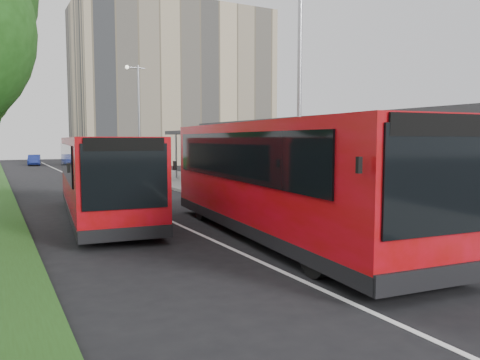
{
  "coord_description": "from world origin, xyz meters",
  "views": [
    {
      "loc": [
        -5.42,
        -11.61,
        2.84
      ],
      "look_at": [
        1.79,
        1.89,
        1.5
      ],
      "focal_mm": 35.0,
      "sensor_mm": 36.0,
      "label": 1
    }
  ],
  "objects_px": {
    "bus_second": "(103,177)",
    "car_near": "(72,163)",
    "lamp_post_near": "(297,85)",
    "litter_bin": "(228,185)",
    "car_far": "(34,160)",
    "bollard": "(155,171)",
    "lamp_post_far": "(138,113)",
    "bus_main": "(282,179)"
  },
  "relations": [
    {
      "from": "bus_second",
      "to": "car_near",
      "type": "distance_m",
      "value": 31.62
    },
    {
      "from": "lamp_post_near",
      "to": "litter_bin",
      "type": "height_order",
      "value": "lamp_post_near"
    },
    {
      "from": "lamp_post_near",
      "to": "car_far",
      "type": "bearing_deg",
      "value": 97.32
    },
    {
      "from": "bollard",
      "to": "car_far",
      "type": "bearing_deg",
      "value": 103.21
    },
    {
      "from": "litter_bin",
      "to": "bollard",
      "type": "height_order",
      "value": "bollard"
    },
    {
      "from": "lamp_post_far",
      "to": "bus_main",
      "type": "xyz_separation_m",
      "value": [
        -2.21,
        -22.45,
        -3.03
      ]
    },
    {
      "from": "bollard",
      "to": "car_near",
      "type": "height_order",
      "value": "bollard"
    },
    {
      "from": "bus_main",
      "to": "bus_second",
      "type": "distance_m",
      "value": 6.96
    },
    {
      "from": "lamp_post_far",
      "to": "bus_second",
      "type": "xyz_separation_m",
      "value": [
        -6.02,
        -16.63,
        -3.23
      ]
    },
    {
      "from": "car_near",
      "to": "bollard",
      "type": "bearing_deg",
      "value": -94.79
    },
    {
      "from": "bus_second",
      "to": "bollard",
      "type": "xyz_separation_m",
      "value": [
        6.39,
        14.01,
        -0.83
      ]
    },
    {
      "from": "litter_bin",
      "to": "car_near",
      "type": "distance_m",
      "value": 27.95
    },
    {
      "from": "bus_second",
      "to": "bollard",
      "type": "bearing_deg",
      "value": 70.99
    },
    {
      "from": "lamp_post_far",
      "to": "bus_main",
      "type": "relative_size",
      "value": 0.67
    },
    {
      "from": "lamp_post_far",
      "to": "car_far",
      "type": "distance_m",
      "value": 22.85
    },
    {
      "from": "lamp_post_near",
      "to": "bollard",
      "type": "relative_size",
      "value": 7.81
    },
    {
      "from": "bus_main",
      "to": "bollard",
      "type": "xyz_separation_m",
      "value": [
        2.58,
        19.83,
        -1.03
      ]
    },
    {
      "from": "litter_bin",
      "to": "bollard",
      "type": "xyz_separation_m",
      "value": [
        -0.44,
        10.36,
        0.1
      ]
    },
    {
      "from": "lamp_post_far",
      "to": "car_near",
      "type": "height_order",
      "value": "lamp_post_far"
    },
    {
      "from": "lamp_post_far",
      "to": "bus_main",
      "type": "distance_m",
      "value": 22.76
    },
    {
      "from": "car_near",
      "to": "lamp_post_near",
      "type": "bearing_deg",
      "value": -99.99
    },
    {
      "from": "bus_second",
      "to": "litter_bin",
      "type": "bearing_deg",
      "value": 33.64
    },
    {
      "from": "bus_main",
      "to": "bus_second",
      "type": "bearing_deg",
      "value": 128.5
    },
    {
      "from": "car_near",
      "to": "car_far",
      "type": "relative_size",
      "value": 0.85
    },
    {
      "from": "lamp_post_far",
      "to": "car_near",
      "type": "relative_size",
      "value": 2.67
    },
    {
      "from": "lamp_post_near",
      "to": "bus_main",
      "type": "xyz_separation_m",
      "value": [
        -2.21,
        -2.45,
        -3.03
      ]
    },
    {
      "from": "lamp_post_far",
      "to": "lamp_post_near",
      "type": "bearing_deg",
      "value": -90.0
    },
    {
      "from": "bus_main",
      "to": "bus_second",
      "type": "relative_size",
      "value": 1.13
    },
    {
      "from": "bus_main",
      "to": "bus_second",
      "type": "height_order",
      "value": "bus_main"
    },
    {
      "from": "bollard",
      "to": "lamp_post_far",
      "type": "bearing_deg",
      "value": 97.96
    },
    {
      "from": "bus_main",
      "to": "car_far",
      "type": "distance_m",
      "value": 44.4
    },
    {
      "from": "bus_main",
      "to": "car_near",
      "type": "relative_size",
      "value": 3.96
    },
    {
      "from": "lamp_post_far",
      "to": "bus_second",
      "type": "relative_size",
      "value": 0.77
    },
    {
      "from": "lamp_post_near",
      "to": "lamp_post_far",
      "type": "relative_size",
      "value": 1.0
    },
    {
      "from": "bollard",
      "to": "car_far",
      "type": "xyz_separation_m",
      "value": [
        -5.74,
        24.45,
        -0.08
      ]
    },
    {
      "from": "lamp_post_near",
      "to": "litter_bin",
      "type": "relative_size",
      "value": 9.68
    },
    {
      "from": "litter_bin",
      "to": "bus_main",
      "type": "bearing_deg",
      "value": -107.67
    },
    {
      "from": "lamp_post_near",
      "to": "car_far",
      "type": "xyz_separation_m",
      "value": [
        -5.37,
        41.82,
        -4.14
      ]
    },
    {
      "from": "bus_second",
      "to": "car_near",
      "type": "relative_size",
      "value": 3.49
    },
    {
      "from": "lamp_post_near",
      "to": "bollard",
      "type": "xyz_separation_m",
      "value": [
        0.37,
        17.37,
        -4.06
      ]
    },
    {
      "from": "lamp_post_near",
      "to": "car_near",
      "type": "distance_m",
      "value": 35.11
    },
    {
      "from": "lamp_post_near",
      "to": "car_far",
      "type": "distance_m",
      "value": 42.37
    }
  ]
}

